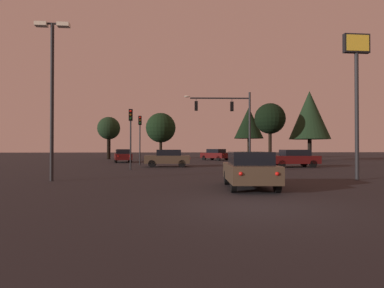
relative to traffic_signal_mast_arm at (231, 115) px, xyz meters
name	(u,v)px	position (x,y,z in m)	size (l,w,h in m)	color
ground_plane	(191,164)	(-3.52, 3.52, -4.78)	(168.00, 168.00, 0.00)	black
traffic_signal_mast_arm	(231,115)	(0.00, 0.00, 0.00)	(6.33, 0.58, 6.97)	#232326
traffic_light_corner_left	(131,127)	(-8.86, -4.97, -1.49)	(0.33, 0.37, 4.67)	#232326
traffic_light_corner_right	(140,130)	(-8.74, 1.98, -1.38)	(0.35, 0.38, 4.85)	#232326
car_nearside_lane	(250,169)	(-2.62, -16.82, -3.99)	(2.18, 4.13, 1.52)	#473828
car_crossing_left	(168,158)	(-6.00, -1.62, -3.99)	(4.03, 1.83, 1.52)	#473828
car_crossing_right	(294,158)	(4.92, -2.88, -3.99)	(4.33, 2.02, 1.52)	#4C0F0F
car_far_lane	(123,155)	(-11.16, 7.55, -3.99)	(2.56, 4.28, 1.52)	#4C0F0F
car_parked_lot	(215,154)	(0.47, 13.05, -3.99)	(3.93, 4.29, 1.52)	#4C0F0F
parking_lot_lamp_post	(52,81)	(-11.87, -13.20, 0.32)	(1.70, 0.36, 8.06)	#232326
store_sign_illuminated	(357,74)	(3.88, -13.88, 0.78)	(1.40, 0.29, 7.67)	#232326
tree_behind_sign	(249,123)	(6.87, 20.04, 0.84)	(4.65, 4.65, 8.12)	black
tree_left_far	(109,129)	(-14.67, 18.04, -0.27)	(3.33, 3.33, 6.25)	black
tree_center_horizon	(270,119)	(6.76, 9.14, 0.52)	(3.84, 3.84, 7.27)	black
tree_right_cluster	(161,128)	(-6.99, 16.09, -0.24)	(4.26, 4.26, 6.70)	black
tree_lot_edge	(310,115)	(12.57, 10.66, 1.19)	(5.24, 5.24, 9.16)	black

